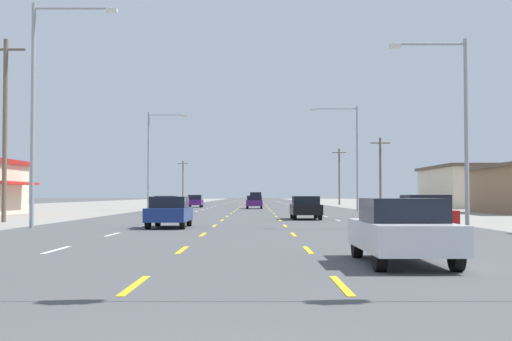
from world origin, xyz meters
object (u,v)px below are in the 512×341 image
object	(u,v)px
streetlight_left_row_1	(156,154)
streetlight_right_row_1	(355,150)
sedan_far_left_far	(169,204)
suv_center_turn_distant_a	(259,198)
streetlight_right_row_0	(462,118)
sedan_center_turn_farther	(257,202)
sedan_inner_right_nearest	(405,230)
sedan_inner_left_mid	(173,212)
sedan_inner_right_midfar	(309,207)
streetlight_left_row_0	(44,99)
hatchback_far_left_farthest	(198,201)
hatchback_far_right_near	(427,214)

from	to	relation	value
streetlight_left_row_1	streetlight_right_row_1	world-z (taller)	streetlight_right_row_1
sedan_far_left_far	suv_center_turn_distant_a	world-z (taller)	suv_center_turn_distant_a
streetlight_right_row_0	sedan_center_turn_farther	bearing A→B (deg)	102.20
sedan_inner_right_nearest	sedan_inner_left_mid	world-z (taller)	same
sedan_inner_right_midfar	streetlight_left_row_0	world-z (taller)	streetlight_left_row_0
sedan_center_turn_farther	sedan_inner_right_nearest	bearing A→B (deg)	-86.81
sedan_inner_left_mid	sedan_inner_right_midfar	bearing A→B (deg)	57.05
sedan_inner_right_nearest	suv_center_turn_distant_a	xyz separation A→B (m)	(-3.30, 98.30, 0.27)
sedan_far_left_far	hatchback_far_left_farthest	size ratio (longest dim) A/B	1.15
sedan_inner_left_mid	suv_center_turn_distant_a	world-z (taller)	suv_center_turn_distant_a
streetlight_right_row_1	streetlight_left_row_0	bearing A→B (deg)	-119.23
hatchback_far_right_near	streetlight_right_row_0	world-z (taller)	streetlight_right_row_0
sedan_inner_right_nearest	streetlight_right_row_1	xyz separation A→B (m)	(6.12, 51.55, 5.17)
hatchback_far_right_near	streetlight_left_row_0	xyz separation A→B (m)	(-16.66, 5.14, 5.27)
hatchback_far_right_near	hatchback_far_left_farthest	size ratio (longest dim) A/B	1.00
sedan_far_left_far	sedan_inner_right_nearest	bearing A→B (deg)	-75.63
hatchback_far_left_farthest	hatchback_far_right_near	bearing A→B (deg)	-76.41
sedan_inner_right_nearest	hatchback_far_left_farthest	xyz separation A→B (m)	(-10.74, 69.85, 0.03)
sedan_inner_right_midfar	streetlight_left_row_0	xyz separation A→B (m)	(-13.21, -11.27, 5.30)
hatchback_far_left_farthest	streetlight_right_row_0	world-z (taller)	streetlight_right_row_0
sedan_inner_right_midfar	streetlight_right_row_0	world-z (taller)	streetlight_right_row_0
sedan_inner_right_nearest	suv_center_turn_distant_a	bearing A→B (deg)	91.93
hatchback_far_left_farthest	suv_center_turn_distant_a	world-z (taller)	suv_center_turn_distant_a
sedan_inner_left_mid	hatchback_far_left_farthest	bearing A→B (deg)	93.72
hatchback_far_right_near	streetlight_left_row_0	bearing A→B (deg)	162.87
sedan_center_turn_farther	sedan_inner_right_midfar	bearing A→B (deg)	-84.35
streetlight_left_row_0	suv_center_turn_distant_a	bearing A→B (deg)	82.99
sedan_far_left_far	streetlight_left_row_1	xyz separation A→B (m)	(-2.63, 9.85, 4.78)
hatchback_far_left_farthest	streetlight_right_row_0	size ratio (longest dim) A/B	0.44
sedan_far_left_far	sedan_center_turn_farther	bearing A→B (deg)	69.81
sedan_inner_right_midfar	hatchback_far_left_farthest	size ratio (longest dim) A/B	1.15
streetlight_left_row_0	streetlight_right_row_1	size ratio (longest dim) A/B	1.04
sedan_center_turn_farther	streetlight_left_row_1	distance (m)	14.78
hatchback_far_left_farthest	streetlight_left_row_0	size ratio (longest dim) A/B	0.37
sedan_inner_right_midfar	streetlight_left_row_1	xyz separation A→B (m)	(-13.19, 23.49, 4.78)
sedan_inner_right_nearest	streetlight_left_row_0	xyz separation A→B (m)	(-13.33, 16.78, 5.30)
hatchback_far_right_near	sedan_inner_left_mid	size ratio (longest dim) A/B	0.87
sedan_far_left_far	streetlight_right_row_1	size ratio (longest dim) A/B	0.44
hatchback_far_right_near	streetlight_right_row_0	size ratio (longest dim) A/B	0.44
hatchback_far_right_near	hatchback_far_left_farthest	distance (m)	59.87
hatchback_far_right_near	sedan_inner_right_nearest	bearing A→B (deg)	-105.95
sedan_inner_right_nearest	sedan_inner_right_midfar	bearing A→B (deg)	90.26
hatchback_far_left_farthest	suv_center_turn_distant_a	distance (m)	29.41
hatchback_far_right_near	sedan_inner_right_midfar	xyz separation A→B (m)	(-3.45, 16.41, -0.03)
sedan_inner_right_nearest	sedan_inner_left_mid	xyz separation A→B (m)	(-7.30, 16.99, 0.00)
sedan_far_left_far	suv_center_turn_distant_a	distance (m)	57.08
sedan_inner_left_mid	suv_center_turn_distant_a	bearing A→B (deg)	87.19
streetlight_right_row_0	streetlight_left_row_1	xyz separation A→B (m)	(-19.54, 34.76, 0.40)
sedan_center_turn_farther	streetlight_left_row_1	size ratio (longest dim) A/B	0.47
sedan_inner_right_midfar	sedan_center_turn_farther	size ratio (longest dim) A/B	1.00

